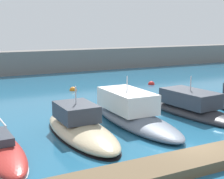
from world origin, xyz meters
TOP-DOWN VIEW (x-y plane):
  - ground_plane at (0.00, 0.00)m, footprint 120.00×120.00m
  - dock_pier at (0.00, -1.21)m, footprint 23.43×1.97m
  - breakwater_seawall at (0.00, 33.14)m, footprint 108.00×2.90m
  - sailboat_red_nearest at (-8.87, 4.39)m, footprint 2.35×7.38m
  - motorboat_sand_second at (-4.20, 5.33)m, footprint 2.88×8.58m
  - motorboat_slate_third at (-0.15, 6.16)m, footprint 2.90×9.67m
  - motorboat_charcoal_fourth at (4.85, 6.21)m, footprint 3.65×10.39m
  - mooring_buoy_orange at (0.30, 18.58)m, footprint 0.76×0.76m
  - mooring_buoy_red at (9.35, 17.93)m, footprint 0.74×0.74m

SIDE VIEW (x-z plane):
  - ground_plane at x=0.00m, z-range 0.00..0.00m
  - mooring_buoy_orange at x=0.30m, z-range -0.38..0.38m
  - mooring_buoy_red at x=9.35m, z-range -0.37..0.37m
  - dock_pier at x=0.00m, z-range 0.00..0.49m
  - sailboat_red_nearest at x=-8.87m, z-range -5.71..6.24m
  - motorboat_sand_second at x=-4.20m, z-range -1.11..2.01m
  - motorboat_charcoal_fourth at x=4.85m, z-range -1.04..2.06m
  - motorboat_slate_third at x=-0.15m, z-range -0.93..2.35m
  - breakwater_seawall at x=0.00m, z-range 0.00..3.13m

